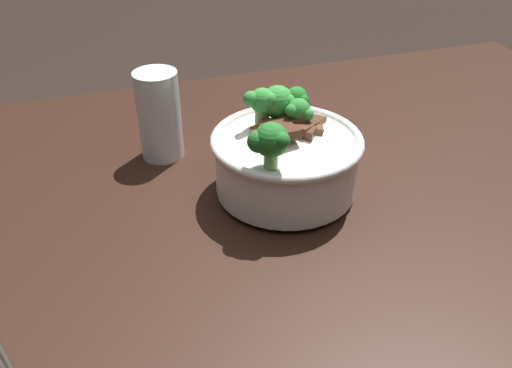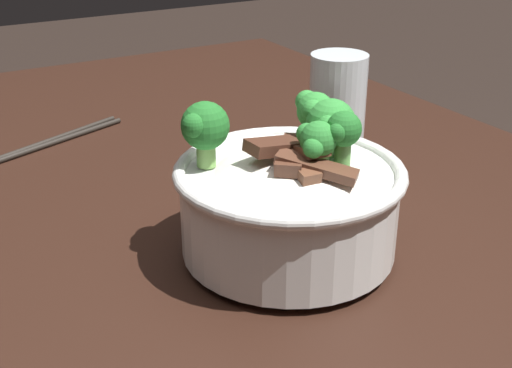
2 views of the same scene
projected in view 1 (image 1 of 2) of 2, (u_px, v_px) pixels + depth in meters
dining_table at (270, 280)px, 0.79m from camera, size 1.51×0.98×0.75m
rice_bowl at (286, 156)px, 0.74m from camera, size 0.21×0.21×0.15m
drinking_glass at (160, 121)px, 0.83m from camera, size 0.07×0.07×0.14m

